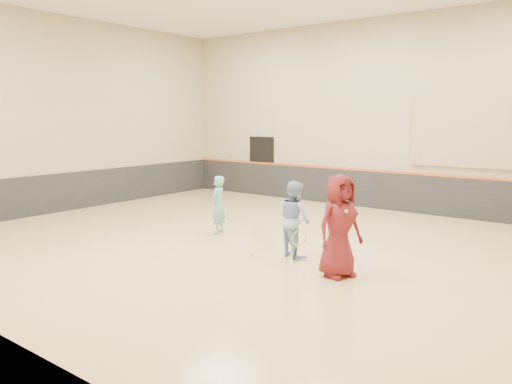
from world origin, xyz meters
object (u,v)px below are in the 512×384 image
Objects in this scene: instructor at (294,219)px; young_man at (339,226)px; spare_racket at (348,227)px; girl at (218,205)px.

young_man reaches higher than instructor.
instructor is at bearing -84.95° from spare_racket.
girl is 0.91× the size of instructor.
girl is 4.24m from young_man.
young_man is (4.06, -1.21, 0.22)m from girl.
instructor is 0.84× the size of young_man.
girl is at bearing -133.94° from spare_racket.
young_man is 2.83× the size of spare_racket.
girl is 2.18× the size of spare_racket.
spare_racket is (-0.27, 3.05, -0.75)m from instructor.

